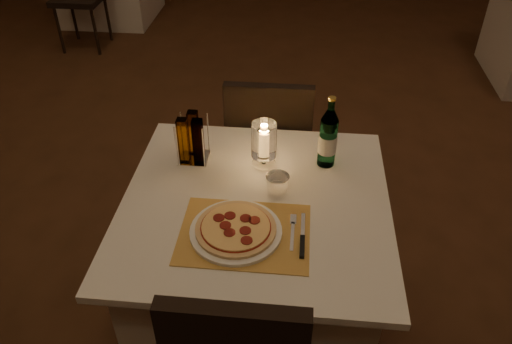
# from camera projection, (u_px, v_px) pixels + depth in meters

# --- Properties ---
(floor) EXTENTS (8.00, 10.00, 0.02)m
(floor) POSITION_uv_depth(u_px,v_px,m) (270.00, 209.00, 2.95)
(floor) COLOR #482917
(floor) RESTS_ON ground
(main_table) EXTENTS (1.00, 1.00, 0.74)m
(main_table) POSITION_uv_depth(u_px,v_px,m) (256.00, 267.00, 2.09)
(main_table) COLOR silver
(main_table) RESTS_ON ground
(chair_far) EXTENTS (0.42, 0.42, 0.90)m
(chair_far) POSITION_uv_depth(u_px,v_px,m) (269.00, 138.00, 2.55)
(chair_far) COLOR black
(chair_far) RESTS_ON ground
(placemat) EXTENTS (0.45, 0.34, 0.00)m
(placemat) POSITION_uv_depth(u_px,v_px,m) (245.00, 234.00, 1.72)
(placemat) COLOR #BF9042
(placemat) RESTS_ON main_table
(plate) EXTENTS (0.32, 0.32, 0.01)m
(plate) POSITION_uv_depth(u_px,v_px,m) (236.00, 231.00, 1.72)
(plate) COLOR white
(plate) RESTS_ON placemat
(pizza) EXTENTS (0.28, 0.28, 0.02)m
(pizza) POSITION_uv_depth(u_px,v_px,m) (236.00, 228.00, 1.71)
(pizza) COLOR #D8B77F
(pizza) RESTS_ON plate
(fork) EXTENTS (0.02, 0.18, 0.00)m
(fork) POSITION_uv_depth(u_px,v_px,m) (293.00, 229.00, 1.74)
(fork) COLOR silver
(fork) RESTS_ON placemat
(knife) EXTENTS (0.02, 0.22, 0.01)m
(knife) POSITION_uv_depth(u_px,v_px,m) (302.00, 242.00, 1.68)
(knife) COLOR black
(knife) RESTS_ON placemat
(tumbler) EXTENTS (0.09, 0.09, 0.09)m
(tumbler) POSITION_uv_depth(u_px,v_px,m) (277.00, 186.00, 1.87)
(tumbler) COLOR white
(tumbler) RESTS_ON main_table
(water_bottle) EXTENTS (0.07, 0.07, 0.31)m
(water_bottle) POSITION_uv_depth(u_px,v_px,m) (328.00, 138.00, 1.98)
(water_bottle) COLOR #59A672
(water_bottle) RESTS_ON main_table
(hurricane_candle) EXTENTS (0.10, 0.10, 0.20)m
(hurricane_candle) POSITION_uv_depth(u_px,v_px,m) (264.00, 142.00, 1.98)
(hurricane_candle) COLOR white
(hurricane_candle) RESTS_ON main_table
(cruet_caddy) EXTENTS (0.12, 0.12, 0.21)m
(cruet_caddy) POSITION_uv_depth(u_px,v_px,m) (192.00, 140.00, 2.01)
(cruet_caddy) COLOR white
(cruet_caddy) RESTS_ON main_table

